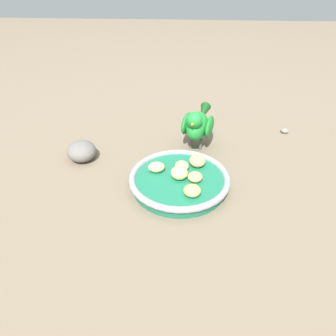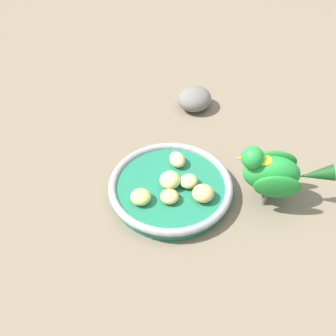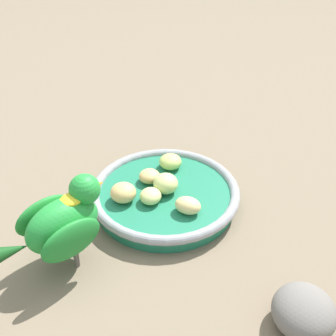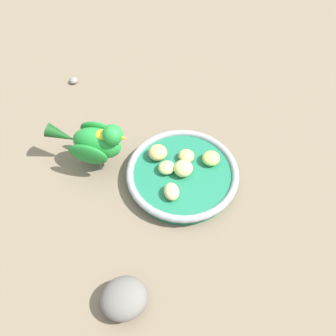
{
  "view_description": "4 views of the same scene",
  "coord_description": "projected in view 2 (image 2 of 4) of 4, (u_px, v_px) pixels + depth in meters",
  "views": [
    {
      "loc": [
        0.6,
        -0.01,
        0.47
      ],
      "look_at": [
        -0.0,
        -0.05,
        0.05
      ],
      "focal_mm": 34.42,
      "sensor_mm": 36.0,
      "label": 1
    },
    {
      "loc": [
        0.11,
        0.55,
        0.65
      ],
      "look_at": [
        0.01,
        -0.03,
        0.06
      ],
      "focal_mm": 48.91,
      "sensor_mm": 36.0,
      "label": 2
    },
    {
      "loc": [
        -0.45,
        -0.32,
        0.46
      ],
      "look_at": [
        0.03,
        -0.01,
        0.05
      ],
      "focal_mm": 47.86,
      "sensor_mm": 36.0,
      "label": 3
    },
    {
      "loc": [
        -0.02,
        -0.47,
        0.64
      ],
      "look_at": [
        -0.02,
        -0.03,
        0.05
      ],
      "focal_mm": 39.56,
      "sensor_mm": 36.0,
      "label": 4
    }
  ],
  "objects": [
    {
      "name": "apple_piece_2",
      "position": [
        169.0,
        197.0,
        0.82
      ],
      "size": [
        0.05,
        0.05,
        0.02
      ],
      "primitive_type": "ellipsoid",
      "rotation": [
        0.0,
        0.0,
        2.25
      ],
      "color": "tan",
      "rests_on": "feeding_bowl"
    },
    {
      "name": "apple_piece_5",
      "position": [
        203.0,
        193.0,
        0.82
      ],
      "size": [
        0.05,
        0.05,
        0.03
      ],
      "primitive_type": "ellipsoid",
      "rotation": [
        0.0,
        0.0,
        0.36
      ],
      "color": "tan",
      "rests_on": "feeding_bowl"
    },
    {
      "name": "apple_piece_3",
      "position": [
        189.0,
        181.0,
        0.85
      ],
      "size": [
        0.05,
        0.04,
        0.02
      ],
      "primitive_type": "ellipsoid",
      "rotation": [
        0.0,
        0.0,
        3.58
      ],
      "color": "#C6D17A",
      "rests_on": "feeding_bowl"
    },
    {
      "name": "apple_piece_1",
      "position": [
        170.0,
        180.0,
        0.84
      ],
      "size": [
        0.05,
        0.06,
        0.03
      ],
      "primitive_type": "ellipsoid",
      "rotation": [
        0.0,
        0.0,
        0.93
      ],
      "color": "#C6D17A",
      "rests_on": "feeding_bowl"
    },
    {
      "name": "apple_piece_4",
      "position": [
        177.0,
        160.0,
        0.89
      ],
      "size": [
        0.04,
        0.04,
        0.02
      ],
      "primitive_type": "ellipsoid",
      "rotation": [
        0.0,
        0.0,
        4.88
      ],
      "color": "#E5C67F",
      "rests_on": "feeding_bowl"
    },
    {
      "name": "rock_large",
      "position": [
        194.0,
        99.0,
        1.05
      ],
      "size": [
        0.1,
        0.1,
        0.05
      ],
      "primitive_type": "ellipsoid",
      "rotation": [
        0.0,
        0.0,
        3.62
      ],
      "color": "slate",
      "rests_on": "ground_plane"
    },
    {
      "name": "ground_plane",
      "position": [
        176.0,
        201.0,
        0.86
      ],
      "size": [
        4.0,
        4.0,
        0.0
      ],
      "primitive_type": "plane",
      "color": "#756651"
    },
    {
      "name": "feeding_bowl",
      "position": [
        171.0,
        188.0,
        0.86
      ],
      "size": [
        0.23,
        0.23,
        0.03
      ],
      "color": "#1E7251",
      "rests_on": "ground_plane"
    },
    {
      "name": "parrot",
      "position": [
        274.0,
        172.0,
        0.81
      ],
      "size": [
        0.18,
        0.1,
        0.13
      ],
      "rotation": [
        0.0,
        0.0,
        -0.25
      ],
      "color": "#59544C",
      "rests_on": "ground_plane"
    },
    {
      "name": "apple_piece_0",
      "position": [
        141.0,
        197.0,
        0.82
      ],
      "size": [
        0.05,
        0.05,
        0.02
      ],
      "primitive_type": "ellipsoid",
      "rotation": [
        0.0,
        0.0,
        1.04
      ],
      "color": "#B2CC66",
      "rests_on": "feeding_bowl"
    }
  ]
}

